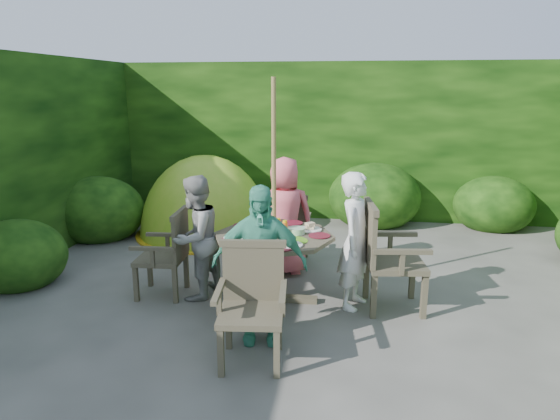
# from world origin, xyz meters

# --- Properties ---
(ground) EXTENTS (60.00, 60.00, 0.00)m
(ground) POSITION_xyz_m (0.00, 0.00, 0.00)
(ground) COLOR #4D4B45
(ground) RESTS_ON ground
(hedge_enclosure) EXTENTS (9.00, 9.00, 2.50)m
(hedge_enclosure) POSITION_xyz_m (0.00, 1.33, 1.25)
(hedge_enclosure) COLOR black
(hedge_enclosure) RESTS_ON ground
(patio_table) EXTENTS (1.21, 1.21, 0.84)m
(patio_table) POSITION_xyz_m (-0.49, 0.16, 0.59)
(patio_table) COLOR #3A3426
(patio_table) RESTS_ON ground
(parasol_pole) EXTENTS (0.04, 0.04, 2.20)m
(parasol_pole) POSITION_xyz_m (-0.49, 0.16, 1.10)
(parasol_pole) COLOR olive
(parasol_pole) RESTS_ON ground
(garden_chair_right) EXTENTS (0.61, 0.67, 1.01)m
(garden_chair_right) POSITION_xyz_m (0.60, 0.16, 0.54)
(garden_chair_right) COLOR #3A3426
(garden_chair_right) RESTS_ON ground
(garden_chair_left) EXTENTS (0.49, 0.55, 0.87)m
(garden_chair_left) POSITION_xyz_m (-1.60, 0.16, 0.46)
(garden_chair_left) COLOR #3A3426
(garden_chair_left) RESTS_ON ground
(garden_chair_back) EXTENTS (0.51, 0.46, 0.86)m
(garden_chair_back) POSITION_xyz_m (-0.50, 1.27, 0.46)
(garden_chair_back) COLOR #3A3426
(garden_chair_back) RESTS_ON ground
(garden_chair_front) EXTENTS (0.59, 0.53, 0.90)m
(garden_chair_front) POSITION_xyz_m (-0.49, -0.94, 0.48)
(garden_chair_front) COLOR #3A3426
(garden_chair_front) RESTS_ON ground
(child_right) EXTENTS (0.46, 0.56, 1.34)m
(child_right) POSITION_xyz_m (0.31, 0.17, 0.67)
(child_right) COLOR white
(child_right) RESTS_ON ground
(child_left) EXTENTS (0.65, 0.74, 1.27)m
(child_left) POSITION_xyz_m (-1.29, 0.16, 0.63)
(child_left) COLOR gray
(child_left) RESTS_ON ground
(child_back) EXTENTS (0.76, 0.60, 1.36)m
(child_back) POSITION_xyz_m (-0.50, 0.96, 0.68)
(child_back) COLOR #E9606D
(child_back) RESTS_ON ground
(child_front) EXTENTS (0.83, 0.42, 1.35)m
(child_front) POSITION_xyz_m (-0.49, -0.64, 0.68)
(child_front) COLOR #47A686
(child_front) RESTS_ON ground
(dome_tent) EXTENTS (2.37, 2.37, 2.32)m
(dome_tent) POSITION_xyz_m (-1.88, 2.39, 0.00)
(dome_tent) COLOR #82B723
(dome_tent) RESTS_ON ground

